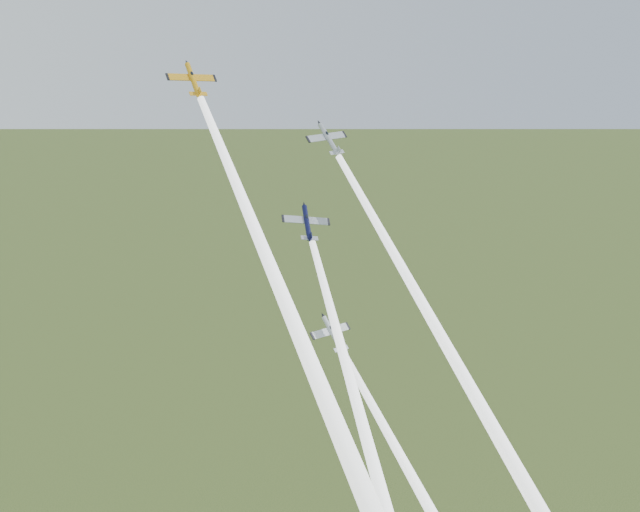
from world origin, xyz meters
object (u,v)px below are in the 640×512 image
(plane_navy, at_px, (307,223))
(plane_silver_right, at_px, (329,139))
(plane_yellow, at_px, (193,79))
(plane_silver_low, at_px, (333,333))

(plane_navy, relative_size, plane_silver_right, 1.02)
(plane_navy, distance_m, plane_silver_right, 12.95)
(plane_yellow, distance_m, plane_navy, 24.61)
(plane_yellow, height_order, plane_navy, plane_yellow)
(plane_navy, relative_size, plane_silver_low, 1.04)
(plane_navy, height_order, plane_silver_right, plane_silver_right)
(plane_silver_right, distance_m, plane_silver_low, 27.79)
(plane_yellow, bearing_deg, plane_silver_low, -39.10)
(plane_silver_low, bearing_deg, plane_yellow, 131.75)
(plane_silver_right, bearing_deg, plane_yellow, 169.17)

